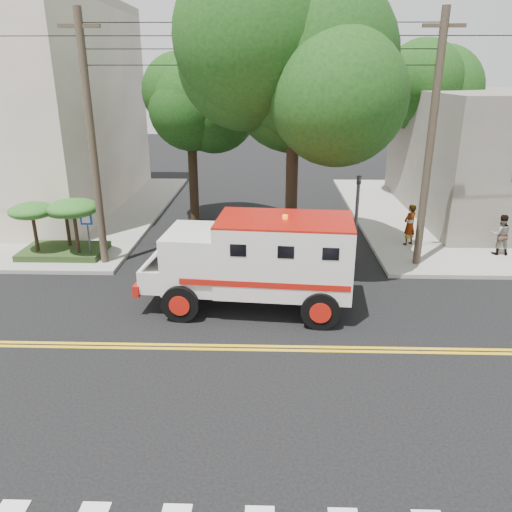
{
  "coord_description": "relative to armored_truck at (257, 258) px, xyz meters",
  "views": [
    {
      "loc": [
        0.73,
        -11.71,
        6.94
      ],
      "look_at": [
        0.29,
        2.84,
        1.6
      ],
      "focal_mm": 35.0,
      "sensor_mm": 36.0,
      "label": 1
    }
  ],
  "objects": [
    {
      "name": "armored_truck",
      "position": [
        0.0,
        0.0,
        0.0
      ],
      "size": [
        6.61,
        3.05,
        2.93
      ],
      "rotation": [
        0.0,
        0.0,
        -0.08
      ],
      "color": "silver",
      "rests_on": "ground"
    },
    {
      "name": "tree_right",
      "position": [
        8.51,
        13.27,
        4.43
      ],
      "size": [
        4.8,
        4.5,
        8.2
      ],
      "color": "black",
      "rests_on": "ground"
    },
    {
      "name": "pedestrian_a",
      "position": [
        6.2,
        5.9,
        -0.65
      ],
      "size": [
        0.75,
        0.71,
        1.73
      ],
      "primitive_type": "imported",
      "rotation": [
        0.0,
        0.0,
        3.77
      ],
      "color": "gray",
      "rests_on": "sidewalk_ne"
    },
    {
      "name": "palm_planter",
      "position": [
        -7.77,
        4.12,
        -0.02
      ],
      "size": [
        3.52,
        2.63,
        2.36
      ],
      "color": "#1E3314",
      "rests_on": "sidewalk_nw"
    },
    {
      "name": "ground",
      "position": [
        -0.33,
        -2.5,
        -1.67
      ],
      "size": [
        100.0,
        100.0,
        0.0
      ],
      "primitive_type": "plane",
      "color": "black",
      "rests_on": "ground"
    },
    {
      "name": "utility_pole_left",
      "position": [
        -5.93,
        3.5,
        2.83
      ],
      "size": [
        0.28,
        0.28,
        9.0
      ],
      "primitive_type": "cylinder",
      "color": "#382D23",
      "rests_on": "ground"
    },
    {
      "name": "traffic_signal",
      "position": [
        3.47,
        3.1,
        0.56
      ],
      "size": [
        0.15,
        0.18,
        3.6
      ],
      "color": "#3F3F42",
      "rests_on": "ground"
    },
    {
      "name": "tree_left",
      "position": [
        -3.01,
        9.29,
        4.06
      ],
      "size": [
        4.48,
        4.2,
        7.7
      ],
      "color": "black",
      "rests_on": "ground"
    },
    {
      "name": "pedestrian_b",
      "position": [
        9.49,
        4.83,
        -0.7
      ],
      "size": [
        0.84,
        0.68,
        1.62
      ],
      "primitive_type": "imported",
      "rotation": [
        0.0,
        0.0,
        3.06
      ],
      "color": "gray",
      "rests_on": "sidewalk_ne"
    },
    {
      "name": "tree_main",
      "position": [
        1.61,
        3.71,
        5.53
      ],
      "size": [
        6.08,
        5.7,
        9.85
      ],
      "color": "black",
      "rests_on": "ground"
    },
    {
      "name": "sidewalk_nw",
      "position": [
        -13.83,
        11.0,
        -1.59
      ],
      "size": [
        17.0,
        17.0,
        0.15
      ],
      "primitive_type": "cube",
      "color": "gray",
      "rests_on": "ground"
    },
    {
      "name": "accessibility_sign",
      "position": [
        -6.53,
        3.67,
        -0.3
      ],
      "size": [
        0.45,
        0.1,
        2.02
      ],
      "color": "#3F3F42",
      "rests_on": "ground"
    },
    {
      "name": "utility_pole_right",
      "position": [
        5.97,
        3.7,
        2.83
      ],
      "size": [
        0.28,
        0.28,
        9.0
      ],
      "primitive_type": "cylinder",
      "color": "#382D23",
      "rests_on": "ground"
    }
  ]
}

